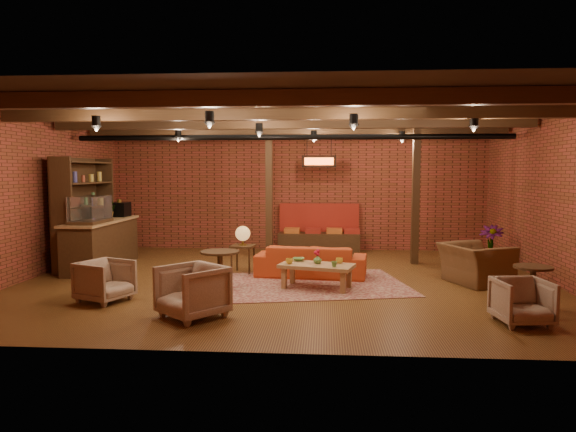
# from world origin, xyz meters

# --- Properties ---
(floor) EXTENTS (10.00, 10.00, 0.00)m
(floor) POSITION_xyz_m (0.00, 0.00, 0.00)
(floor) COLOR #391C0E
(floor) RESTS_ON ground
(ceiling) EXTENTS (10.00, 8.00, 0.02)m
(ceiling) POSITION_xyz_m (0.00, 0.00, 3.20)
(ceiling) COLOR black
(ceiling) RESTS_ON wall_back
(wall_back) EXTENTS (10.00, 0.02, 3.20)m
(wall_back) POSITION_xyz_m (0.00, 4.00, 1.60)
(wall_back) COLOR brown
(wall_back) RESTS_ON ground
(wall_front) EXTENTS (10.00, 0.02, 3.20)m
(wall_front) POSITION_xyz_m (0.00, -4.00, 1.60)
(wall_front) COLOR brown
(wall_front) RESTS_ON ground
(wall_left) EXTENTS (0.02, 8.00, 3.20)m
(wall_left) POSITION_xyz_m (-5.00, 0.00, 1.60)
(wall_left) COLOR brown
(wall_left) RESTS_ON ground
(wall_right) EXTENTS (0.02, 8.00, 3.20)m
(wall_right) POSITION_xyz_m (5.00, 0.00, 1.60)
(wall_right) COLOR brown
(wall_right) RESTS_ON ground
(ceiling_beams) EXTENTS (9.80, 6.40, 0.22)m
(ceiling_beams) POSITION_xyz_m (0.00, 0.00, 3.08)
(ceiling_beams) COLOR #321F10
(ceiling_beams) RESTS_ON ceiling
(ceiling_pipe) EXTENTS (9.60, 0.12, 0.12)m
(ceiling_pipe) POSITION_xyz_m (0.00, 1.60, 2.85)
(ceiling_pipe) COLOR black
(ceiling_pipe) RESTS_ON ceiling
(post_left) EXTENTS (0.16, 0.16, 3.20)m
(post_left) POSITION_xyz_m (-0.60, 2.60, 1.60)
(post_left) COLOR #321F10
(post_left) RESTS_ON ground
(post_right) EXTENTS (0.16, 0.16, 3.20)m
(post_right) POSITION_xyz_m (2.80, 2.00, 1.60)
(post_right) COLOR #321F10
(post_right) RESTS_ON ground
(service_counter) EXTENTS (0.80, 2.50, 1.60)m
(service_counter) POSITION_xyz_m (-4.10, 1.00, 0.80)
(service_counter) COLOR #321F10
(service_counter) RESTS_ON ground
(plant_counter) EXTENTS (0.35, 0.39, 0.30)m
(plant_counter) POSITION_xyz_m (-4.00, 1.20, 1.22)
(plant_counter) COLOR #337F33
(plant_counter) RESTS_ON service_counter
(shelving_hutch) EXTENTS (0.52, 2.00, 2.40)m
(shelving_hutch) POSITION_xyz_m (-4.50, 1.10, 1.20)
(shelving_hutch) COLOR #321F10
(shelving_hutch) RESTS_ON ground
(banquette) EXTENTS (2.10, 0.70, 1.00)m
(banquette) POSITION_xyz_m (0.60, 3.55, 0.50)
(banquette) COLOR maroon
(banquette) RESTS_ON ground
(service_sign) EXTENTS (0.86, 0.06, 0.30)m
(service_sign) POSITION_xyz_m (0.60, 3.10, 2.35)
(service_sign) COLOR #FF5E19
(service_sign) RESTS_ON ceiling
(ceiling_spotlights) EXTENTS (6.40, 4.40, 0.28)m
(ceiling_spotlights) POSITION_xyz_m (0.00, 0.00, 2.86)
(ceiling_spotlights) COLOR black
(ceiling_spotlights) RESTS_ON ceiling
(rug) EXTENTS (3.65, 3.06, 0.01)m
(rug) POSITION_xyz_m (0.62, -0.33, 0.01)
(rug) COLOR maroon
(rug) RESTS_ON floor
(sofa) EXTENTS (2.26, 1.09, 0.64)m
(sofa) POSITION_xyz_m (0.48, 0.40, 0.32)
(sofa) COLOR #A93817
(sofa) RESTS_ON floor
(coffee_table) EXTENTS (1.42, 0.97, 0.70)m
(coffee_table) POSITION_xyz_m (0.60, -0.66, 0.40)
(coffee_table) COLOR #9A6E48
(coffee_table) RESTS_ON floor
(side_table_lamp) EXTENTS (0.52, 0.52, 0.97)m
(side_table_lamp) POSITION_xyz_m (-0.94, 0.70, 0.74)
(side_table_lamp) COLOR #321F10
(side_table_lamp) RESTS_ON floor
(round_table_left) EXTENTS (0.68, 0.68, 0.71)m
(round_table_left) POSITION_xyz_m (-1.08, -0.98, 0.48)
(round_table_left) COLOR #321F10
(round_table_left) RESTS_ON floor
(armchair_a) EXTENTS (0.90, 0.93, 0.74)m
(armchair_a) POSITION_xyz_m (-2.79, -1.82, 0.37)
(armchair_a) COLOR #C4AF98
(armchair_a) RESTS_ON floor
(armchair_b) EXTENTS (1.12, 1.12, 0.84)m
(armchair_b) POSITION_xyz_m (-1.14, -2.63, 0.42)
(armchair_b) COLOR #C4AF98
(armchair_b) RESTS_ON floor
(armchair_right) EXTENTS (1.13, 1.34, 1.00)m
(armchair_right) POSITION_xyz_m (3.57, -0.05, 0.50)
(armchair_right) COLOR brown
(armchair_right) RESTS_ON floor
(side_table_book) EXTENTS (0.51, 0.51, 0.52)m
(side_table_book) POSITION_xyz_m (3.84, 0.37, 0.46)
(side_table_book) COLOR #321F10
(side_table_book) RESTS_ON floor
(round_table_right) EXTENTS (0.57, 0.57, 0.67)m
(round_table_right) POSITION_xyz_m (3.92, -1.82, 0.45)
(round_table_right) COLOR #321F10
(round_table_right) RESTS_ON floor
(armchair_far) EXTENTS (0.75, 0.71, 0.70)m
(armchair_far) POSITION_xyz_m (3.47, -2.62, 0.35)
(armchair_far) COLOR #C4AF98
(armchair_far) RESTS_ON floor
(plant_tall) EXTENTS (1.99, 1.99, 2.76)m
(plant_tall) POSITION_xyz_m (4.40, 1.71, 1.38)
(plant_tall) COLOR #4C7F4C
(plant_tall) RESTS_ON floor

